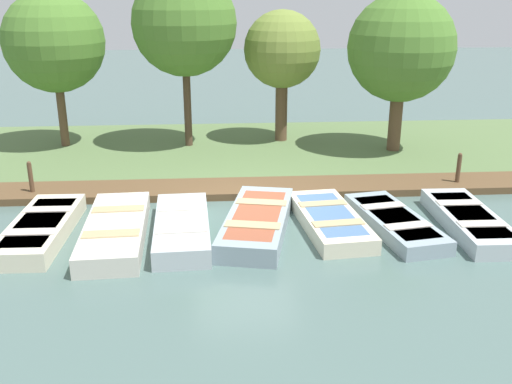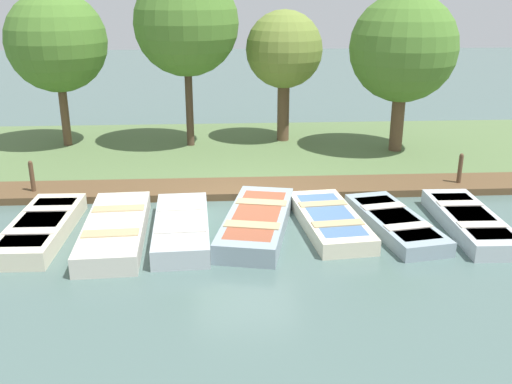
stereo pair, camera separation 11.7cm
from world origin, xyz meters
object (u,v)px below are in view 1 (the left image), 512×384
object	(u,v)px
rowboat_0	(41,228)
mooring_post_near	(31,180)
rowboat_3	(257,222)
park_tree_right	(401,49)
park_tree_left	(184,24)
rowboat_4	(330,220)
park_tree_far_left	(54,42)
mooring_post_far	(458,171)
rowboat_2	(182,227)
rowboat_6	(469,220)
park_tree_center	(282,51)
rowboat_1	(116,230)
rowboat_5	(394,222)

from	to	relation	value
rowboat_0	mooring_post_near	size ratio (longest dim) A/B	3.40
rowboat_3	park_tree_right	xyz separation A→B (m)	(-5.89, 4.80, 3.09)
park_tree_right	park_tree_left	bearing A→B (deg)	-98.97
rowboat_3	rowboat_4	xyz separation A→B (m)	(-0.08, 1.62, -0.04)
park_tree_far_left	rowboat_0	bearing A→B (deg)	9.49
mooring_post_far	rowboat_0	bearing A→B (deg)	-76.26
park_tree_far_left	park_tree_right	world-z (taller)	park_tree_far_left
rowboat_2	park_tree_right	world-z (taller)	park_tree_right
rowboat_6	park_tree_center	distance (m)	8.79
rowboat_4	mooring_post_far	bearing A→B (deg)	115.78
rowboat_6	park_tree_right	world-z (taller)	park_tree_right
park_tree_center	park_tree_left	bearing A→B (deg)	-81.17
rowboat_4	park_tree_right	distance (m)	7.33
rowboat_6	mooring_post_near	distance (m)	10.52
rowboat_1	rowboat_4	distance (m)	4.64
mooring_post_near	rowboat_1	bearing A→B (deg)	42.99
rowboat_3	mooring_post_far	size ratio (longest dim) A/B	3.80
rowboat_5	rowboat_6	distance (m)	1.65
rowboat_2	rowboat_1	bearing A→B (deg)	-91.50
park_tree_far_left	park_tree_left	xyz separation A→B (m)	(0.26, 4.06, 0.56)
rowboat_6	park_tree_center	size ratio (longest dim) A/B	0.75
park_tree_left	park_tree_center	size ratio (longest dim) A/B	1.28
rowboat_1	rowboat_5	size ratio (longest dim) A/B	1.11
park_tree_left	rowboat_4	bearing A→B (deg)	26.24
rowboat_3	park_tree_left	distance (m)	8.08
rowboat_1	rowboat_2	bearing A→B (deg)	88.46
rowboat_2	mooring_post_near	bearing A→B (deg)	-126.96
park_tree_center	mooring_post_near	bearing A→B (deg)	-54.19
rowboat_3	rowboat_5	bearing A→B (deg)	100.21
rowboat_4	park_tree_center	world-z (taller)	park_tree_center
rowboat_4	mooring_post_far	size ratio (longest dim) A/B	3.30
park_tree_right	mooring_post_near	bearing A→B (deg)	-71.60
rowboat_5	park_tree_left	bearing A→B (deg)	-155.62
rowboat_3	rowboat_6	distance (m)	4.68
rowboat_5	mooring_post_far	bearing A→B (deg)	126.27
rowboat_1	rowboat_2	world-z (taller)	same
rowboat_2	mooring_post_far	xyz separation A→B (m)	(-2.65, 7.11, 0.28)
rowboat_1	rowboat_3	world-z (taller)	rowboat_3
mooring_post_far	rowboat_1	bearing A→B (deg)	-72.54
rowboat_2	park_tree_center	world-z (taller)	park_tree_center
mooring_post_near	mooring_post_far	size ratio (longest dim) A/B	1.00
rowboat_6	rowboat_5	bearing A→B (deg)	-91.62
mooring_post_far	park_tree_right	bearing A→B (deg)	-168.58
mooring_post_far	rowboat_2	bearing A→B (deg)	-69.59
rowboat_5	park_tree_far_left	world-z (taller)	park_tree_far_left
park_tree_center	mooring_post_far	bearing A→B (deg)	39.96
rowboat_3	park_tree_left	bearing A→B (deg)	-153.49
mooring_post_near	park_tree_center	world-z (taller)	park_tree_center
rowboat_4	mooring_post_near	bearing A→B (deg)	-114.26
rowboat_4	rowboat_6	bearing A→B (deg)	79.26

